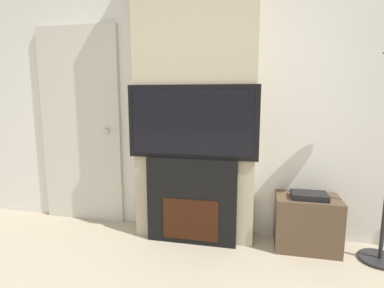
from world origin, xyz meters
The scene contains 6 objects.
wall_back centered at (0.00, 2.03, 1.35)m, with size 6.00×0.06×2.70m.
chimney_breast centered at (0.00, 1.85, 1.35)m, with size 1.10×0.29×2.70m.
fireplace centered at (0.00, 1.71, 0.39)m, with size 0.82×0.15×0.79m.
television centered at (0.00, 1.70, 1.11)m, with size 1.16×0.07×0.65m.
media_stand centered at (1.01, 1.80, 0.24)m, with size 0.54×0.35×0.52m.
entry_door centered at (-1.26, 1.97, 1.02)m, with size 0.90×0.09×2.04m.
Camera 1 is at (0.56, -0.85, 1.33)m, focal length 28.00 mm.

